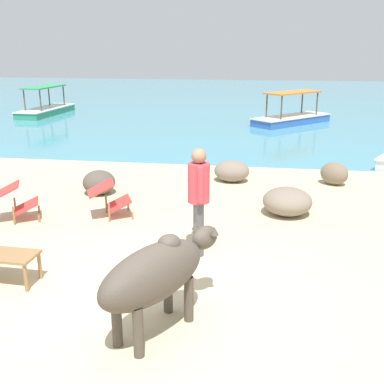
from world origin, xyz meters
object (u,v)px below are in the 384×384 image
Objects in this scene: deck_chair_near at (16,199)px; boat_green at (46,109)px; deck_chair_far at (110,197)px; boat_blue at (292,117)px; person_standing at (199,193)px; cow at (157,272)px; low_bench_table at (8,259)px.

deck_chair_near is 0.25× the size of boat_green.
boat_blue reaches higher than deck_chair_far.
cow is at bearing -108.94° from person_standing.
cow is 1.99× the size of deck_chair_near.
cow is 15.22m from boat_blue.
cow reaches higher than low_bench_table.
boat_green is at bearing 108.46° from person_standing.
cow is 1.13× the size of person_standing.
boat_blue is at bearing 88.60° from boat_green.
person_standing is 0.47× the size of boat_blue.
boat_green reaches higher than deck_chair_far.
deck_chair_far is at bearing 25.11° from boat_blue.
low_bench_table is 2.75m from person_standing.
cow is 0.53× the size of boat_blue.
low_bench_table is 16.65m from boat_green.
boat_green is (-6.68, 15.25, -0.10)m from low_bench_table.
deck_chair_near is 0.57× the size of person_standing.
boat_blue is (2.01, 12.98, -0.70)m from person_standing.
person_standing is 13.16m from boat_blue.
low_bench_table is 0.48× the size of person_standing.
deck_chair_near is at bearing 19.00° from boat_blue.
cow is 4.44m from deck_chair_near.
cow is 0.49× the size of boat_green.
boat_blue is at bearing 75.29° from low_bench_table.
boat_blue is 0.93× the size of boat_green.
boat_green is (-7.21, 12.63, -0.13)m from deck_chair_far.
person_standing reaches higher than deck_chair_far.
person_standing reaches higher than deck_chair_near.
boat_blue reaches higher than low_bench_table.
deck_chair_near is 13.23m from boat_blue.
low_bench_table is 0.21× the size of boat_green.
deck_chair_far is at bearing 54.65° from cow.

